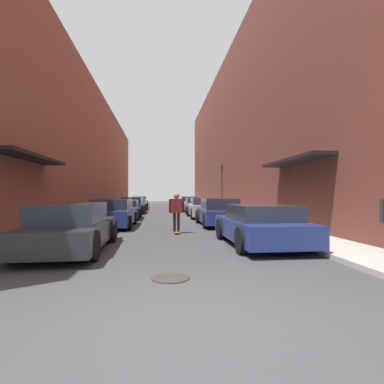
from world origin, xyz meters
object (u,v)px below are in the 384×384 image
(parked_car_right_0, at_px, (260,225))
(parked_car_left_5, at_px, (140,202))
(parked_car_right_4, at_px, (189,203))
(parked_car_right_1, at_px, (219,212))
(skateboarder, at_px, (176,209))
(parked_car_left_1, at_px, (113,214))
(traffic_light, at_px, (222,183))
(parked_car_left_0, at_px, (72,228))
(parked_car_left_3, at_px, (133,206))
(manhole_cover, at_px, (170,278))
(parked_car_right_3, at_px, (195,206))
(parked_car_right_2, at_px, (204,208))
(parked_car_left_2, at_px, (124,210))
(parked_car_left_4, at_px, (137,204))

(parked_car_right_0, bearing_deg, parked_car_left_5, 101.30)
(parked_car_right_0, bearing_deg, parked_car_right_4, 90.27)
(parked_car_right_1, xyz_separation_m, skateboarder, (-2.25, -2.79, 0.33))
(parked_car_right_1, distance_m, parked_car_right_4, 15.47)
(parked_car_left_1, bearing_deg, traffic_light, 47.80)
(parked_car_right_4, bearing_deg, parked_car_left_5, 133.02)
(parked_car_left_0, relative_size, parked_car_right_1, 1.07)
(parked_car_left_5, bearing_deg, parked_car_left_3, -89.00)
(parked_car_left_5, height_order, manhole_cover, parked_car_left_5)
(parked_car_right_3, bearing_deg, parked_car_right_2, -90.60)
(parked_car_left_2, distance_m, parked_car_left_3, 5.70)
(parked_car_left_1, xyz_separation_m, skateboarder, (2.84, -2.61, 0.35))
(parked_car_right_2, xyz_separation_m, skateboarder, (-2.26, -7.92, 0.33))
(parked_car_left_3, distance_m, parked_car_left_5, 10.90)
(parked_car_right_3, bearing_deg, traffic_light, -61.02)
(parked_car_left_3, xyz_separation_m, manhole_cover, (2.37, -19.34, -0.63))
(parked_car_right_2, xyz_separation_m, traffic_light, (1.68, 2.16, 1.75))
(parked_car_right_4, height_order, skateboarder, skateboarder)
(parked_car_right_0, height_order, parked_car_right_1, parked_car_right_1)
(parked_car_right_3, height_order, traffic_light, traffic_light)
(parked_car_left_3, relative_size, skateboarder, 2.93)
(manhole_cover, xyz_separation_m, traffic_light, (4.40, 16.40, 2.40))
(parked_car_right_0, bearing_deg, traffic_light, 83.15)
(parked_car_left_5, relative_size, parked_car_right_3, 1.04)
(parked_car_left_3, bearing_deg, parked_car_right_4, 45.82)
(parked_car_left_1, height_order, parked_car_right_4, parked_car_right_4)
(parked_car_left_0, distance_m, manhole_cover, 3.94)
(parked_car_right_1, relative_size, traffic_light, 1.16)
(parked_car_left_5, height_order, parked_car_right_0, parked_car_left_5)
(parked_car_left_5, distance_m, traffic_light, 15.59)
(parked_car_right_4, xyz_separation_m, skateboarder, (-2.26, -18.26, 0.33))
(parked_car_right_1, bearing_deg, skateboarder, -128.86)
(parked_car_left_4, height_order, parked_car_left_5, parked_car_left_5)
(parked_car_left_0, height_order, parked_car_left_2, parked_car_left_0)
(parked_car_right_1, relative_size, parked_car_right_4, 1.00)
(parked_car_left_0, bearing_deg, skateboarder, 48.27)
(parked_car_left_0, bearing_deg, parked_car_right_1, 49.54)
(parked_car_right_0, distance_m, skateboarder, 3.87)
(parked_car_left_3, xyz_separation_m, parked_car_left_4, (-0.11, 5.38, -0.08))
(parked_car_left_4, bearing_deg, parked_car_left_0, -90.20)
(parked_car_left_1, distance_m, manhole_cover, 9.26)
(parked_car_right_2, bearing_deg, parked_car_left_1, -133.85)
(parked_car_right_4, xyz_separation_m, traffic_light, (1.68, -8.18, 1.75))
(parked_car_right_0, distance_m, parked_car_right_4, 21.30)
(parked_car_left_5, bearing_deg, parked_car_right_1, -76.00)
(parked_car_right_3, bearing_deg, parked_car_right_1, -90.39)
(parked_car_right_1, xyz_separation_m, parked_car_right_4, (0.01, 15.47, 0.00))
(parked_car_left_2, xyz_separation_m, parked_car_right_4, (5.15, 10.94, 0.06))
(parked_car_right_2, height_order, parked_car_right_3, parked_car_right_2)
(parked_car_left_3, bearing_deg, manhole_cover, -83.01)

